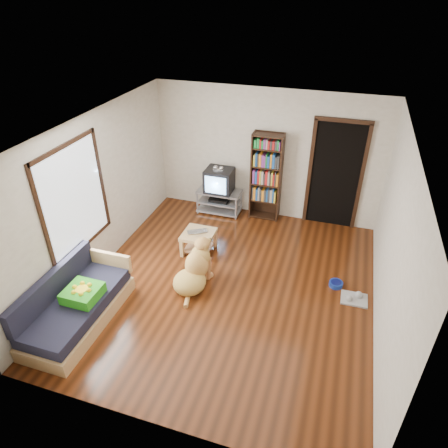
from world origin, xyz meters
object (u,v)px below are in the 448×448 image
(crt_tv, at_px, (220,180))
(sofa, at_px, (76,307))
(laptop, at_px, (198,233))
(tv_stand, at_px, (219,200))
(coffee_table, at_px, (199,239))
(dog_bowl, at_px, (336,284))
(dog, at_px, (195,270))
(green_cushion, at_px, (83,293))
(bookshelf, at_px, (266,173))
(grey_rag, at_px, (354,299))

(crt_tv, bearing_deg, sofa, -104.93)
(laptop, height_order, sofa, sofa)
(tv_stand, xyz_separation_m, coffee_table, (0.10, -1.49, 0.01))
(dog_bowl, relative_size, dog, 0.22)
(green_cushion, relative_size, tv_stand, 0.53)
(dog_bowl, height_order, sofa, sofa)
(crt_tv, relative_size, sofa, 0.32)
(bookshelf, relative_size, dog, 1.78)
(dog_bowl, height_order, grey_rag, dog_bowl)
(grey_rag, relative_size, sofa, 0.22)
(grey_rag, distance_m, dog, 2.54)
(green_cushion, relative_size, dog_bowl, 2.15)
(sofa, bearing_deg, green_cushion, 25.69)
(laptop, distance_m, bookshelf, 1.92)
(green_cushion, distance_m, coffee_table, 2.30)
(green_cushion, bearing_deg, dog, 44.30)
(dog_bowl, bearing_deg, tv_stand, 146.15)
(bookshelf, bearing_deg, green_cushion, -116.16)
(green_cushion, distance_m, crt_tv, 3.70)
(dog, bearing_deg, grey_rag, 9.55)
(crt_tv, xyz_separation_m, sofa, (-0.97, -3.65, -0.48))
(laptop, bearing_deg, grey_rag, -39.18)
(dog, bearing_deg, bookshelf, 76.85)
(sofa, bearing_deg, laptop, 63.08)
(laptop, xyz_separation_m, crt_tv, (-0.10, 1.54, 0.33))
(green_cushion, relative_size, sofa, 0.26)
(crt_tv, relative_size, dog, 0.57)
(green_cushion, height_order, tv_stand, green_cushion)
(green_cushion, distance_m, sofa, 0.27)
(laptop, relative_size, grey_rag, 0.89)
(dog_bowl, bearing_deg, laptop, 175.46)
(dog_bowl, xyz_separation_m, dog, (-2.19, -0.67, 0.26))
(crt_tv, bearing_deg, green_cushion, -103.31)
(bookshelf, distance_m, sofa, 4.26)
(crt_tv, xyz_separation_m, dog, (0.37, -2.41, -0.44))
(laptop, bearing_deg, bookshelf, 32.14)
(tv_stand, bearing_deg, crt_tv, 90.00)
(grey_rag, distance_m, bookshelf, 2.98)
(crt_tv, bearing_deg, laptop, -86.39)
(grey_rag, xyz_separation_m, dog, (-2.49, -0.42, 0.29))
(grey_rag, height_order, crt_tv, crt_tv)
(tv_stand, relative_size, crt_tv, 1.55)
(coffee_table, bearing_deg, laptop, -90.00)
(laptop, xyz_separation_m, dog, (0.27, -0.86, -0.11))
(crt_tv, height_order, dog, crt_tv)
(green_cushion, height_order, grey_rag, green_cushion)
(crt_tv, bearing_deg, coffee_table, -86.32)
(sofa, height_order, dog, sofa)
(crt_tv, height_order, coffee_table, crt_tv)
(coffee_table, bearing_deg, tv_stand, 93.73)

